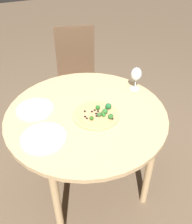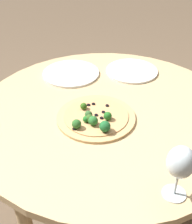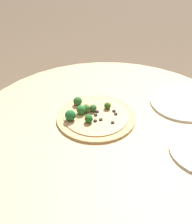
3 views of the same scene
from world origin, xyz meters
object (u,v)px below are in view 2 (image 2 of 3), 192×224
wine_glass (181,163)px  plate_far (71,73)px  plate_near (132,71)px  pizza (96,117)px

wine_glass → plate_far: 0.81m
plate_near → pizza: bearing=148.6°
wine_glass → plate_near: wine_glass is taller
pizza → plate_far: pizza is taller
wine_glass → plate_far: wine_glass is taller
pizza → plate_far: bearing=10.9°
plate_far → wine_glass: bearing=-161.5°
wine_glass → plate_near: 0.76m
pizza → plate_far: (0.38, 0.07, -0.01)m
wine_glass → plate_near: size_ratio=0.71×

